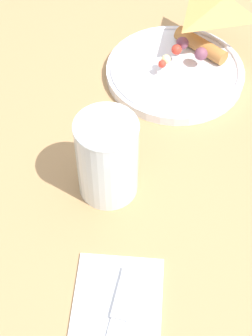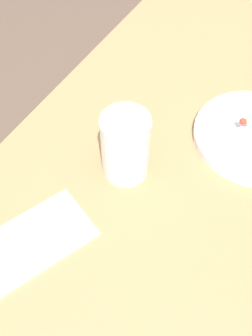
# 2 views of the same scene
# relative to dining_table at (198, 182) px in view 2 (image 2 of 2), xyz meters

# --- Properties ---
(ground_plane) EXTENTS (6.00, 6.00, 0.00)m
(ground_plane) POSITION_rel_dining_table_xyz_m (0.00, 0.00, -0.61)
(ground_plane) COLOR brown
(dining_table) EXTENTS (1.15, 0.66, 0.72)m
(dining_table) POSITION_rel_dining_table_xyz_m (0.00, 0.00, 0.00)
(dining_table) COLOR #A87F51
(dining_table) RESTS_ON ground_plane
(milk_glass) EXTENTS (0.08, 0.08, 0.12)m
(milk_glass) POSITION_rel_dining_table_xyz_m (0.12, -0.10, 0.17)
(milk_glass) COLOR white
(milk_glass) RESTS_ON dining_table
(napkin_folded) EXTENTS (0.23, 0.18, 0.00)m
(napkin_folded) POSITION_rel_dining_table_xyz_m (0.32, -0.16, 0.12)
(napkin_folded) COLOR silver
(napkin_folded) RESTS_ON dining_table
(butter_knife) EXTENTS (0.16, 0.11, 0.01)m
(butter_knife) POSITION_rel_dining_table_xyz_m (0.32, -0.16, 0.12)
(butter_knife) COLOR #B2B2B7
(butter_knife) RESTS_ON napkin_folded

